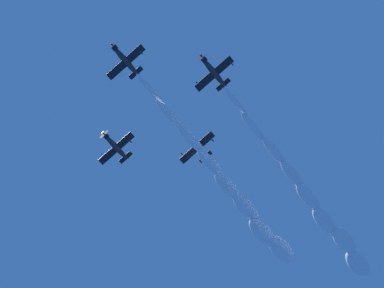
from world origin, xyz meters
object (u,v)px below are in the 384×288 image
airplane_left_wingman (213,71)px  airplane_slot_tail (196,145)px  airplane_right_wingman (115,146)px  airplane_lead (125,60)px

airplane_left_wingman → airplane_slot_tail: size_ratio=1.01×
airplane_left_wingman → airplane_right_wingman: 23.93m
airplane_right_wingman → airplane_slot_tail: 15.38m
airplane_left_wingman → airplane_right_wingman: bearing=-151.6°
airplane_right_wingman → airplane_left_wingman: bearing=28.4°
airplane_right_wingman → airplane_slot_tail: size_ratio=1.00×
airplane_lead → airplane_right_wingman: 17.32m
airplane_lead → airplane_right_wingman: bearing=167.9°
airplane_left_wingman → airplane_slot_tail: (-15.86, 3.06, 1.54)m
airplane_left_wingman → airplane_right_wingman: (-21.05, -11.38, 0.51)m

